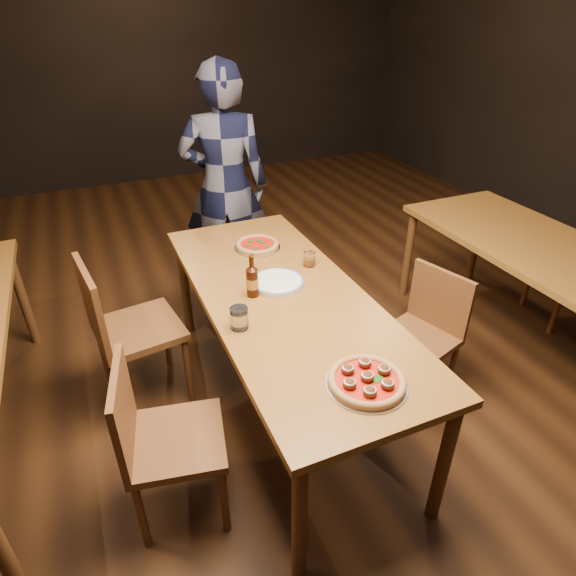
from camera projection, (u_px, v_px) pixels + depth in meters
name	position (u px, v px, depth m)	size (l,w,h in m)	color
ground	(285.00, 402.00, 2.86)	(9.00, 9.00, 0.00)	black
room_shell	(283.00, 58.00, 1.90)	(9.00, 9.00, 9.00)	black
table_main	(284.00, 307.00, 2.51)	(0.80, 2.00, 0.75)	brown
table_right	(553.00, 262.00, 2.93)	(0.80, 2.00, 0.75)	brown
chair_main_nw	(177.00, 439.00, 2.07)	(0.40, 0.40, 0.87)	brown
chair_main_sw	(139.00, 328.00, 2.69)	(0.44, 0.44, 0.95)	brown
chair_main_e	(417.00, 338.00, 2.72)	(0.38, 0.38, 0.82)	brown
chair_end	(235.00, 252.00, 3.64)	(0.38, 0.38, 0.82)	brown
pizza_meatball	(367.00, 380.00, 1.89)	(0.33, 0.33, 0.06)	#B7B7BF
pizza_margherita	(257.00, 245.00, 2.94)	(0.28, 0.28, 0.04)	#B7B7BF
plate_stack	(277.00, 282.00, 2.56)	(0.28, 0.28, 0.03)	white
beer_bottle	(252.00, 282.00, 2.43)	(0.06, 0.06, 0.23)	black
water_glass	(239.00, 318.00, 2.20)	(0.08, 0.08, 0.11)	white
amber_glass	(309.00, 259.00, 2.73)	(0.07, 0.07, 0.09)	#A45A12
diner	(225.00, 187.00, 3.53)	(0.64, 0.42, 1.75)	black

